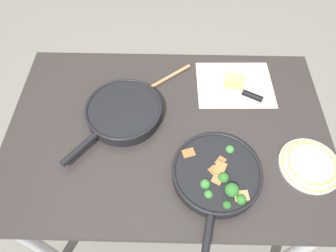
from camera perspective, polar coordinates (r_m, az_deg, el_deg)
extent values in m
plane|color=slate|center=(1.80, 0.00, -13.69)|extent=(14.00, 14.00, 0.00)
cube|color=#2D2826|center=(1.14, 0.00, -0.98)|extent=(1.21, 0.81, 0.03)
cylinder|color=#BCBCC1|center=(1.73, 18.72, 1.63)|extent=(0.05, 0.05, 0.72)
cylinder|color=#BCBCC1|center=(1.74, -18.09, 2.30)|extent=(0.05, 0.05, 0.72)
cylinder|color=#BCBCC1|center=(1.46, 23.28, -21.01)|extent=(0.05, 0.05, 0.72)
cylinder|color=#BCBCC1|center=(1.47, -23.65, -19.99)|extent=(0.05, 0.05, 0.72)
cylinder|color=black|center=(1.03, 9.22, -8.89)|extent=(0.30, 0.30, 0.04)
torus|color=black|center=(1.01, 9.37, -8.41)|extent=(0.30, 0.30, 0.01)
cylinder|color=black|center=(0.95, 7.47, -20.58)|extent=(0.05, 0.14, 0.02)
cylinder|color=#205218|center=(0.99, 10.98, -14.93)|extent=(0.01, 0.01, 0.02)
sphere|color=#286023|center=(0.98, 11.16, -14.59)|extent=(0.03, 0.03, 0.03)
cylinder|color=#2C6823|center=(1.01, 6.97, -11.38)|extent=(0.01, 0.01, 0.02)
sphere|color=#387A33|center=(0.99, 7.09, -10.93)|extent=(0.03, 0.03, 0.03)
cylinder|color=#2C6823|center=(1.08, 11.53, -4.94)|extent=(0.01, 0.01, 0.02)
sphere|color=#387A33|center=(1.06, 11.70, -4.42)|extent=(0.03, 0.03, 0.03)
cylinder|color=#2C6823|center=(1.00, 7.59, -13.17)|extent=(0.01, 0.01, 0.02)
sphere|color=#387A33|center=(0.98, 7.71, -12.79)|extent=(0.03, 0.03, 0.03)
cylinder|color=#245B1C|center=(1.01, 11.78, -12.43)|extent=(0.02, 0.02, 0.03)
sphere|color=#2D6B28|center=(0.98, 12.07, -11.81)|extent=(0.05, 0.05, 0.05)
cylinder|color=#245B1C|center=(1.02, 10.30, -10.18)|extent=(0.01, 0.01, 0.02)
sphere|color=#2D6B28|center=(1.00, 10.50, -9.66)|extent=(0.04, 0.04, 0.04)
cylinder|color=#245B1C|center=(1.01, 13.45, -13.91)|extent=(0.01, 0.01, 0.02)
sphere|color=#2D6B28|center=(0.99, 13.70, -13.47)|extent=(0.03, 0.03, 0.03)
cube|color=#9E703D|center=(1.01, 9.34, -10.11)|extent=(0.05, 0.05, 0.04)
cube|color=#9E703D|center=(1.03, 9.75, -8.30)|extent=(0.05, 0.06, 0.04)
cube|color=olive|center=(1.04, 3.89, -5.54)|extent=(0.05, 0.04, 0.04)
cube|color=#AD7F4C|center=(1.00, 13.64, -13.12)|extent=(0.05, 0.04, 0.04)
cube|color=olive|center=(1.04, 9.88, -7.00)|extent=(0.04, 0.05, 0.03)
cube|color=olive|center=(1.02, 8.80, -8.87)|extent=(0.05, 0.05, 0.03)
cylinder|color=black|center=(1.16, -8.32, 2.73)|extent=(0.29, 0.29, 0.05)
torus|color=black|center=(1.14, -8.46, 3.42)|extent=(0.29, 0.29, 0.01)
cylinder|color=black|center=(1.09, -16.52, -4.23)|extent=(0.11, 0.14, 0.02)
cylinder|color=#E5CC60|center=(1.16, -8.30, 2.61)|extent=(0.24, 0.24, 0.02)
cylinder|color=#A87A4C|center=(1.27, -1.26, 8.51)|extent=(0.25, 0.20, 0.02)
ellipsoid|color=#A87A4C|center=(1.21, -7.89, 4.81)|extent=(0.07, 0.07, 0.02)
cube|color=beige|center=(1.29, 12.58, 7.73)|extent=(0.32, 0.26, 0.00)
cube|color=silver|center=(1.28, 10.35, 7.58)|extent=(0.17, 0.10, 0.01)
cylinder|color=black|center=(1.26, 15.79, 5.56)|extent=(0.09, 0.06, 0.02)
cube|color=#EACC66|center=(1.27, 12.39, 8.23)|extent=(0.08, 0.07, 0.05)
cylinder|color=silver|center=(1.16, 25.37, -6.81)|extent=(0.21, 0.21, 0.01)
torus|color=gold|center=(1.15, 25.48, -6.67)|extent=(0.20, 0.20, 0.01)
cylinder|color=silver|center=(1.15, 25.59, -6.53)|extent=(0.17, 0.17, 0.01)
torus|color=gold|center=(1.14, 25.70, -6.39)|extent=(0.17, 0.17, 0.01)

